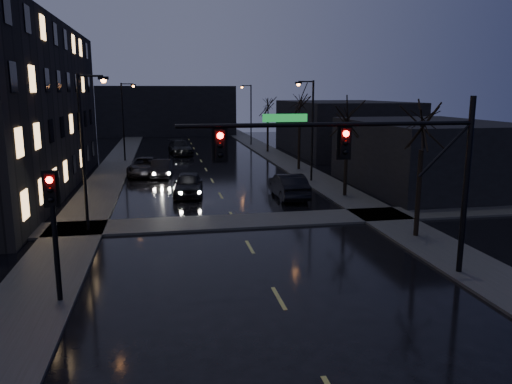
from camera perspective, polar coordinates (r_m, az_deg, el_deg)
name	(u,v)px	position (r m, az deg, el deg)	size (l,w,h in m)	color
sidewalk_left	(108,177)	(43.89, -16.53, 1.65)	(3.00, 140.00, 0.12)	#2D2D2B
sidewalk_right	(303,171)	(45.34, 5.35, 2.38)	(3.00, 140.00, 0.12)	#2D2D2B
sidewalk_cross	(236,222)	(27.75, -2.30, -3.39)	(40.00, 3.00, 0.12)	#2D2D2B
commercial_right_near	(427,155)	(39.43, 18.92, 4.03)	(10.00, 14.00, 5.00)	black
commercial_right_far	(343,127)	(59.94, 9.89, 7.29)	(12.00, 18.00, 6.00)	black
far_block	(167,110)	(86.12, -10.12, 9.16)	(22.00, 10.00, 8.00)	black
signal_mast	(376,155)	(18.83, 13.56, 4.13)	(11.11, 0.41, 7.00)	black
signal_pole_left	(53,218)	(17.93, -22.14, -2.80)	(0.35, 0.41, 4.53)	black
tree_near	(424,112)	(25.23, 18.63, 8.71)	(3.52, 3.52, 8.08)	black
tree_mid_a	(348,112)	(34.33, 10.43, 9.02)	(3.30, 3.30, 7.58)	black
tree_mid_b	(300,98)	(45.72, 5.04, 10.70)	(3.74, 3.74, 8.59)	black
tree_far	(268,101)	(59.34, 1.36, 10.37)	(3.43, 3.43, 7.88)	black
streetlight_l_near	(87,140)	(26.44, -18.80, 5.65)	(1.53, 0.28, 8.00)	black
streetlight_l_far	(125,115)	(53.25, -14.75, 8.50)	(1.53, 0.28, 8.00)	black
streetlight_r_mid	(310,122)	(39.80, 6.17, 7.93)	(1.53, 0.28, 8.00)	black
streetlight_r_far	(249,110)	(67.08, -0.76, 9.40)	(1.53, 0.28, 8.00)	black
oncoming_car_a	(188,184)	(35.03, -7.76, 0.92)	(1.95, 4.85, 1.65)	black
oncoming_car_b	(161,169)	(43.07, -10.76, 2.65)	(1.55, 4.46, 1.47)	black
oncoming_car_c	(145,166)	(44.23, -12.55, 2.87)	(2.60, 5.64, 1.57)	black
oncoming_car_d	(180,147)	(58.32, -8.64, 5.07)	(2.31, 5.68, 1.65)	black
lead_car	(288,186)	(34.01, 3.72, 0.71)	(1.79, 5.14, 1.69)	black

